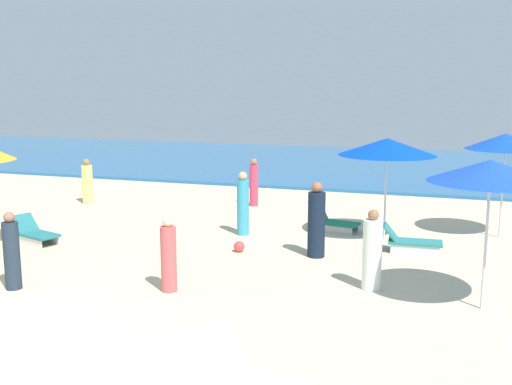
{
  "coord_description": "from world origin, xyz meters",
  "views": [
    {
      "loc": [
        6.92,
        -6.82,
        3.92
      ],
      "look_at": [
        1.67,
        9.06,
        0.92
      ],
      "focal_mm": 42.38,
      "sensor_mm": 36.0,
      "label": 1
    }
  ],
  "objects_px": {
    "beachgoer_4": "(12,253)",
    "beachgoer_5": "(243,205)",
    "beach_ball_0": "(239,246)",
    "umbrella_4": "(387,147)",
    "beachgoer_1": "(254,183)",
    "umbrella_3": "(491,171)",
    "beachgoer_3": "(169,257)",
    "beachgoer_7": "(316,222)",
    "beachgoer_0": "(372,253)",
    "lounge_chair_4_0": "(334,222)",
    "beachgoer_6": "(87,183)",
    "umbrella_1": "(506,142)",
    "lounge_chair_0_0": "(35,233)",
    "lounge_chair_4_1": "(411,242)"
  },
  "relations": [
    {
      "from": "beachgoer_0",
      "to": "beachgoer_7",
      "type": "height_order",
      "value": "beachgoer_7"
    },
    {
      "from": "beachgoer_6",
      "to": "beachgoer_1",
      "type": "bearing_deg",
      "value": 175.06
    },
    {
      "from": "umbrella_3",
      "to": "beachgoer_3",
      "type": "xyz_separation_m",
      "value": [
        -5.67,
        -0.89,
        -1.78
      ]
    },
    {
      "from": "beachgoer_7",
      "to": "umbrella_3",
      "type": "bearing_deg",
      "value": 102.55
    },
    {
      "from": "beachgoer_3",
      "to": "beachgoer_7",
      "type": "bearing_deg",
      "value": 134.07
    },
    {
      "from": "beachgoer_1",
      "to": "beachgoer_6",
      "type": "distance_m",
      "value": 5.56
    },
    {
      "from": "beachgoer_4",
      "to": "lounge_chair_4_0",
      "type": "bearing_deg",
      "value": 76.05
    },
    {
      "from": "umbrella_4",
      "to": "lounge_chair_4_1",
      "type": "xyz_separation_m",
      "value": [
        0.74,
        -1.0,
        -2.13
      ]
    },
    {
      "from": "lounge_chair_4_0",
      "to": "beachgoer_6",
      "type": "xyz_separation_m",
      "value": [
        -8.55,
        1.18,
        0.46
      ]
    },
    {
      "from": "beach_ball_0",
      "to": "beachgoer_4",
      "type": "bearing_deg",
      "value": -130.45
    },
    {
      "from": "umbrella_4",
      "to": "beachgoer_1",
      "type": "height_order",
      "value": "umbrella_4"
    },
    {
      "from": "beachgoer_6",
      "to": "beachgoer_3",
      "type": "bearing_deg",
      "value": 113.91
    },
    {
      "from": "beachgoer_0",
      "to": "beachgoer_6",
      "type": "height_order",
      "value": "beachgoer_0"
    },
    {
      "from": "umbrella_3",
      "to": "beachgoer_6",
      "type": "relative_size",
      "value": 1.78
    },
    {
      "from": "beachgoer_1",
      "to": "beachgoer_4",
      "type": "height_order",
      "value": "beachgoer_1"
    },
    {
      "from": "umbrella_4",
      "to": "beach_ball_0",
      "type": "height_order",
      "value": "umbrella_4"
    },
    {
      "from": "beachgoer_3",
      "to": "beachgoer_4",
      "type": "xyz_separation_m",
      "value": [
        -2.93,
        -0.83,
        0.03
      ]
    },
    {
      "from": "umbrella_3",
      "to": "lounge_chair_4_0",
      "type": "bearing_deg",
      "value": 126.06
    },
    {
      "from": "beach_ball_0",
      "to": "umbrella_4",
      "type": "bearing_deg",
      "value": 35.84
    },
    {
      "from": "umbrella_4",
      "to": "beachgoer_1",
      "type": "bearing_deg",
      "value": 145.85
    },
    {
      "from": "beachgoer_3",
      "to": "beachgoer_1",
      "type": "bearing_deg",
      "value": 175.38
    },
    {
      "from": "beachgoer_7",
      "to": "lounge_chair_4_1",
      "type": "bearing_deg",
      "value": 163.3
    },
    {
      "from": "beachgoer_6",
      "to": "lounge_chair_4_1",
      "type": "bearing_deg",
      "value": 146.77
    },
    {
      "from": "umbrella_3",
      "to": "umbrella_1",
      "type": "bearing_deg",
      "value": 83.65
    },
    {
      "from": "beachgoer_0",
      "to": "beachgoer_1",
      "type": "bearing_deg",
      "value": -77.68
    },
    {
      "from": "lounge_chair_4_0",
      "to": "lounge_chair_4_1",
      "type": "height_order",
      "value": "lounge_chair_4_1"
    },
    {
      "from": "umbrella_3",
      "to": "umbrella_4",
      "type": "distance_m",
      "value": 4.9
    },
    {
      "from": "umbrella_4",
      "to": "beachgoer_7",
      "type": "relative_size",
      "value": 1.49
    },
    {
      "from": "beachgoer_1",
      "to": "beachgoer_5",
      "type": "xyz_separation_m",
      "value": [
        0.94,
        -3.73,
        0.06
      ]
    },
    {
      "from": "lounge_chair_0_0",
      "to": "beachgoer_3",
      "type": "bearing_deg",
      "value": -96.33
    },
    {
      "from": "lounge_chair_4_0",
      "to": "beachgoer_6",
      "type": "height_order",
      "value": "beachgoer_6"
    },
    {
      "from": "lounge_chair_0_0",
      "to": "umbrella_1",
      "type": "height_order",
      "value": "umbrella_1"
    },
    {
      "from": "beachgoer_1",
      "to": "beachgoer_6",
      "type": "height_order",
      "value": "beachgoer_1"
    },
    {
      "from": "beachgoer_7",
      "to": "beach_ball_0",
      "type": "distance_m",
      "value": 1.95
    },
    {
      "from": "lounge_chair_4_1",
      "to": "beachgoer_1",
      "type": "xyz_separation_m",
      "value": [
        -5.28,
        4.08,
        0.49
      ]
    },
    {
      "from": "lounge_chair_4_0",
      "to": "beachgoer_1",
      "type": "distance_m",
      "value": 4.06
    },
    {
      "from": "lounge_chair_0_0",
      "to": "umbrella_4",
      "type": "relative_size",
      "value": 0.53
    },
    {
      "from": "beachgoer_5",
      "to": "beachgoer_7",
      "type": "relative_size",
      "value": 0.96
    },
    {
      "from": "beachgoer_0",
      "to": "beachgoer_4",
      "type": "relative_size",
      "value": 1.03
    },
    {
      "from": "lounge_chair_4_0",
      "to": "umbrella_3",
      "type": "bearing_deg",
      "value": -132.96
    },
    {
      "from": "beachgoer_6",
      "to": "umbrella_3",
      "type": "bearing_deg",
      "value": 134.47
    },
    {
      "from": "lounge_chair_4_1",
      "to": "lounge_chair_0_0",
      "type": "bearing_deg",
      "value": 100.2
    },
    {
      "from": "lounge_chair_4_0",
      "to": "beachgoer_4",
      "type": "bearing_deg",
      "value": 154.09
    },
    {
      "from": "beachgoer_3",
      "to": "beach_ball_0",
      "type": "bearing_deg",
      "value": 161.6
    },
    {
      "from": "beach_ball_0",
      "to": "beachgoer_1",
      "type": "bearing_deg",
      "value": 104.84
    },
    {
      "from": "beachgoer_3",
      "to": "beachgoer_5",
      "type": "distance_m",
      "value": 4.62
    },
    {
      "from": "umbrella_1",
      "to": "beachgoer_3",
      "type": "xyz_separation_m",
      "value": [
        -6.29,
        -6.43,
        -1.81
      ]
    },
    {
      "from": "beachgoer_4",
      "to": "beachgoer_5",
      "type": "relative_size",
      "value": 0.91
    },
    {
      "from": "umbrella_3",
      "to": "lounge_chair_4_1",
      "type": "height_order",
      "value": "umbrella_3"
    },
    {
      "from": "umbrella_4",
      "to": "lounge_chair_0_0",
      "type": "bearing_deg",
      "value": -159.26
    }
  ]
}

